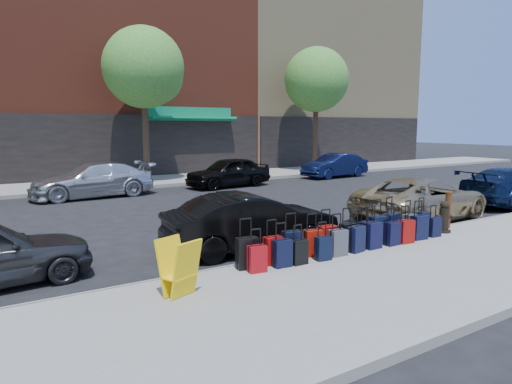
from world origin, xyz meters
TOP-DOWN VIEW (x-y plane):
  - ground at (0.00, 0.00)m, footprint 120.00×120.00m
  - sidewalk_near at (0.00, -6.50)m, footprint 60.00×4.00m
  - sidewalk_far at (0.00, 10.00)m, footprint 60.00×4.00m
  - curb_near at (0.00, -4.48)m, footprint 60.00×0.08m
  - curb_far at (0.00, 7.98)m, footprint 60.00×0.08m
  - building_center at (0.00, 17.99)m, footprint 17.00×12.85m
  - building_right at (16.00, 17.99)m, footprint 15.00×12.12m
  - tree_center at (0.64, 9.50)m, footprint 3.80×3.80m
  - tree_right at (11.14, 9.50)m, footprint 3.80×3.80m
  - suitcase_front_0 at (-2.56, -4.82)m, footprint 0.43×0.28m
  - suitcase_front_1 at (-1.99, -4.85)m, footprint 0.37×0.21m
  - suitcase_front_2 at (-1.50, -4.81)m, footprint 0.41×0.26m
  - suitcase_front_3 at (-0.99, -4.82)m, footprint 0.39×0.26m
  - suitcase_front_4 at (-0.57, -4.78)m, footprint 0.40×0.25m
  - suitcase_front_5 at (0.04, -4.78)m, footprint 0.37×0.21m
  - suitcase_front_6 at (0.58, -4.78)m, footprint 0.39×0.26m
  - suitcase_front_7 at (0.95, -4.79)m, footprint 0.45×0.29m
  - suitcase_front_8 at (1.42, -4.76)m, footprint 0.46×0.31m
  - suitcase_front_9 at (2.06, -4.77)m, footprint 0.39×0.26m
  - suitcase_front_10 at (2.49, -4.83)m, footprint 0.40×0.25m
  - suitcase_back_0 at (-2.51, -5.09)m, footprint 0.36×0.24m
  - suitcase_back_1 at (-1.94, -5.08)m, footprint 0.37×0.23m
  - suitcase_back_2 at (-1.57, -5.12)m, footprint 0.32×0.19m
  - suitcase_back_3 at (-1.00, -5.17)m, footprint 0.34×0.22m
  - suitcase_back_4 at (-0.54, -5.09)m, footprint 0.39×0.25m
  - suitcase_back_5 at (-0.01, -5.08)m, footprint 0.41×0.28m
  - suitcase_back_6 at (0.49, -5.08)m, footprint 0.40×0.24m
  - suitcase_back_7 at (1.07, -5.11)m, footprint 0.36×0.22m
  - suitcase_back_8 at (1.48, -5.16)m, footprint 0.38×0.25m
  - suitcase_back_9 at (2.02, -5.09)m, footprint 0.41×0.27m
  - suitcase_back_10 at (2.56, -5.11)m, footprint 0.33×0.20m
  - fire_hydrant at (3.17, -4.94)m, footprint 0.41×0.36m
  - bollard at (3.67, -4.69)m, footprint 0.18×0.18m
  - display_rack at (-4.18, -5.42)m, footprint 0.67×0.70m
  - car_near_1 at (-1.53, -3.34)m, footprint 4.08×1.77m
  - car_near_2 at (4.56, -3.19)m, footprint 4.76×2.44m
  - car_far_1 at (-2.70, 6.69)m, footprint 4.81×2.15m
  - car_far_2 at (3.34, 6.52)m, footprint 4.18×2.00m
  - car_far_3 at (10.22, 6.86)m, footprint 4.03×1.64m

SIDE VIEW (x-z plane):
  - ground at x=0.00m, z-range 0.00..0.00m
  - sidewalk_near at x=0.00m, z-range 0.00..0.15m
  - sidewalk_far at x=0.00m, z-range 0.00..0.15m
  - curb_near at x=0.00m, z-range 0.00..0.15m
  - curb_far at x=0.00m, z-range 0.00..0.15m
  - suitcase_back_10 at x=2.56m, z-range 0.01..0.77m
  - suitcase_back_3 at x=-1.00m, z-range 0.01..0.78m
  - suitcase_back_2 at x=-1.57m, z-range 0.00..0.78m
  - suitcase_back_0 at x=-2.51m, z-range 0.00..0.80m
  - suitcase_back_1 at x=-1.94m, z-range -0.01..0.84m
  - suitcase_back_7 at x=1.07m, z-range -0.01..0.85m
  - suitcase_back_8 at x=1.48m, z-range -0.01..0.85m
  - suitcase_front_6 at x=0.58m, z-range -0.01..0.85m
  - suitcase_front_1 at x=-1.99m, z-range -0.01..0.86m
  - suitcase_back_4 at x=-0.54m, z-range -0.02..0.86m
  - suitcase_front_3 at x=-0.99m, z-range -0.01..0.86m
  - suitcase_front_9 at x=2.06m, z-range -0.01..0.87m
  - suitcase_back_5 at x=-0.01m, z-range -0.02..0.88m
  - suitcase_front_5 at x=0.04m, z-range -0.02..0.88m
  - suitcase_back_9 at x=2.02m, z-range -0.02..0.90m
  - suitcase_front_10 at x=2.49m, z-range -0.02..0.90m
  - suitcase_front_4 at x=-0.57m, z-range -0.02..0.90m
  - suitcase_back_6 at x=0.49m, z-range -0.03..0.91m
  - suitcase_front_2 at x=-1.50m, z-range -0.03..0.92m
  - suitcase_front_0 at x=-2.56m, z-range -0.03..0.93m
  - suitcase_front_7 at x=0.95m, z-range -0.04..0.97m
  - suitcase_front_8 at x=1.42m, z-range -0.04..0.97m
  - fire_hydrant at x=3.17m, z-range 0.12..0.91m
  - display_rack at x=-4.18m, z-range 0.14..1.05m
  - bollard at x=3.67m, z-range 0.16..1.12m
  - car_near_2 at x=4.56m, z-range 0.00..1.29m
  - car_far_3 at x=10.22m, z-range 0.00..1.30m
  - car_near_1 at x=-1.53m, z-range 0.00..1.30m
  - car_far_1 at x=-2.70m, z-range 0.00..1.37m
  - car_far_2 at x=3.34m, z-range 0.00..1.38m
  - tree_center at x=0.64m, z-range 1.78..9.05m
  - tree_right at x=11.14m, z-range 1.78..9.05m
  - building_right at x=16.00m, z-range -0.02..17.98m
  - building_center at x=0.00m, z-range -0.02..19.98m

